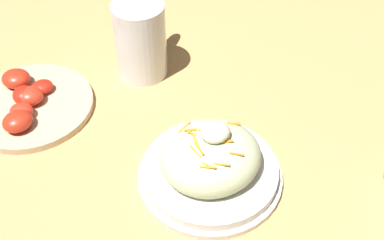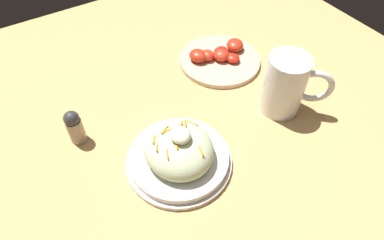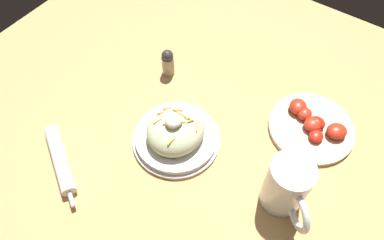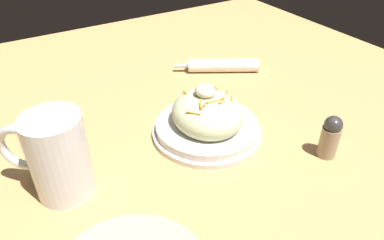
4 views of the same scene
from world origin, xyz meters
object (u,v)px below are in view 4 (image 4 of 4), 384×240
Objects in this scene: beer_mug at (58,160)px; napkin_roll at (223,65)px; salad_plate at (207,119)px; salt_shaker at (330,136)px.

napkin_roll is at bearing -65.23° from beer_mug.
beer_mug is at bearing 91.67° from salad_plate.
salt_shaker is at bearing -138.08° from salad_plate.
salad_plate is at bearing -88.33° from beer_mug.
beer_mug reaches higher than salad_plate.
napkin_roll is (0.21, -0.19, -0.02)m from salad_plate.
salad_plate is at bearing 138.19° from napkin_roll.
salad_plate is 0.23m from salt_shaker.
beer_mug is at bearing 69.66° from salt_shaker.
salt_shaker is (-0.17, -0.15, 0.01)m from salad_plate.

